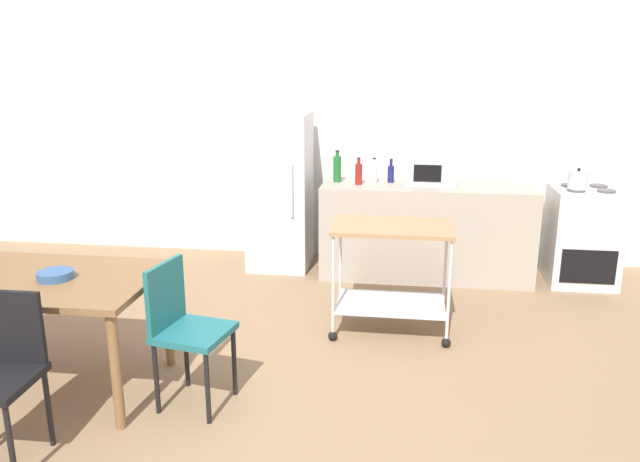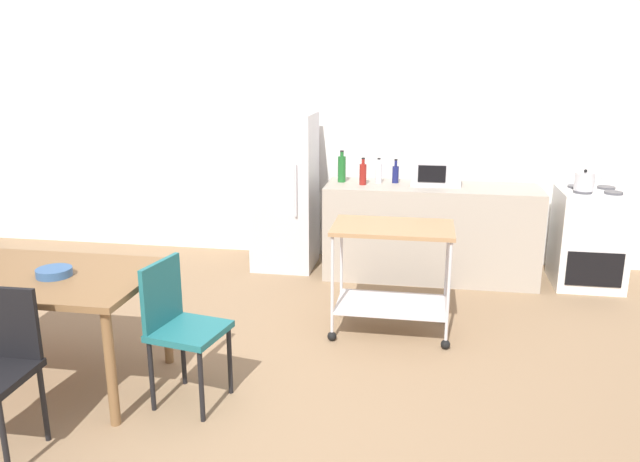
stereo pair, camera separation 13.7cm
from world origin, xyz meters
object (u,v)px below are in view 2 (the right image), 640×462
Objects in this scene: stove_oven at (589,238)px; bottle_sesame_oil at (342,168)px; refrigerator at (285,192)px; fruit_bowl at (54,272)px; bottle_soy_sauce at (363,174)px; kettle at (585,181)px; chair_teal at (180,322)px; microwave at (436,171)px; bottle_wine at (396,174)px; kitchen_cart at (392,261)px; bottle_hot_sauce at (379,173)px; dining_table at (35,285)px.

stove_oven is 2.39m from bottle_sesame_oil.
stove_oven is 0.59× the size of refrigerator.
bottle_sesame_oil is at bearing 60.94° from fruit_bowl.
refrigerator is 7.20× the size of fruit_bowl.
bottle_soy_sauce is 1.08× the size of kettle.
chair_teal is at bearing -2.60° from fruit_bowl.
refrigerator reaches higher than bottle_soy_sauce.
refrigerator is 0.64m from bottle_sesame_oil.
microwave reaches higher than fruit_bowl.
kitchen_cart is at bearing -87.61° from bottle_wine.
stove_oven is at bearing -2.55° from bottle_wine.
refrigerator is 2.77m from fruit_bowl.
stove_oven is 3.79× the size of bottle_hot_sauce.
chair_teal is (0.98, -0.06, -0.15)m from dining_table.
refrigerator is 2.80m from kettle.
bottle_wine is 1.69m from kettle.
chair_teal is at bearing -3.63° from dining_table.
bottle_sesame_oil reaches higher than kettle.
bottle_hot_sauce is (0.94, -0.04, 0.23)m from refrigerator.
bottle_wine reaches higher than stove_oven.
bottle_sesame_oil is at bearing -4.26° from refrigerator.
stove_oven is at bearing -2.63° from microwave.
microwave is at bearing -0.62° from refrigerator.
bottle_wine reaches higher than fruit_bowl.
refrigerator is 1.86m from kitchen_cart.
kettle is (3.64, 2.46, 0.23)m from fruit_bowl.
refrigerator is at bearing 176.30° from kettle.
refrigerator is 6.74× the size of bottle_wine.
bottle_wine is (1.10, -0.00, 0.22)m from refrigerator.
bottle_wine is at bearing 15.05° from bottle_hot_sauce.
bottle_soy_sauce reaches higher than bottle_hot_sauce.
chair_teal is 0.86m from fruit_bowl.
kitchen_cart is (1.16, -1.44, -0.20)m from refrigerator.
bottle_wine is at bearing 173.94° from kettle.
kettle is at bearing -4.22° from bottle_hot_sauce.
bottle_soy_sauce is 3.00m from fruit_bowl.
kitchen_cart is 1.98× the size of microwave.
bottle_wine is (-0.06, 1.44, 0.42)m from kitchen_cart.
kitchen_cart reaches higher than dining_table.
bottle_soy_sauce is at bearing 53.50° from dining_table.
dining_table is at bearing -121.99° from bottle_sesame_oil.
kitchen_cart is 3.53× the size of bottle_soy_sauce.
stove_oven reaches higher than dining_table.
stove_oven is (3.92, 2.53, -0.22)m from dining_table.
bottle_wine is at bearing 4.68° from bottle_sesame_oil.
dining_table is 0.20m from fruit_bowl.
bottle_wine is (0.52, 0.04, -0.04)m from bottle_sesame_oil.
dining_table is 3.38m from bottle_wine.
dining_table is at bearing -111.42° from refrigerator.
kitchen_cart is at bearing -81.08° from bottle_hot_sauce.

